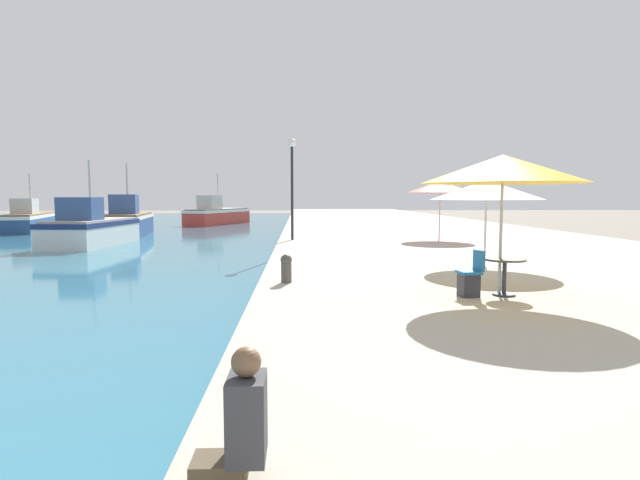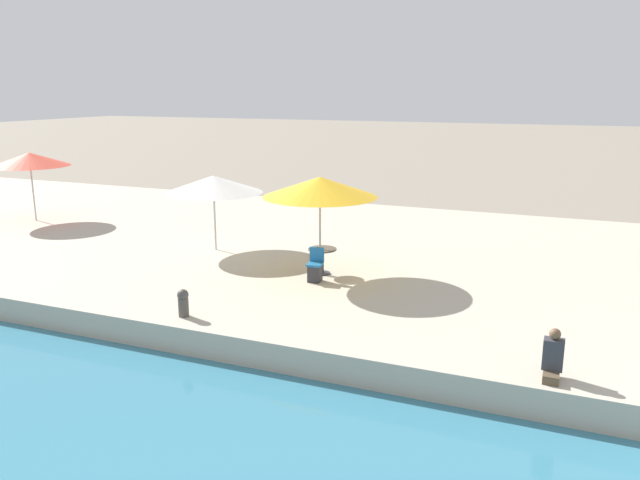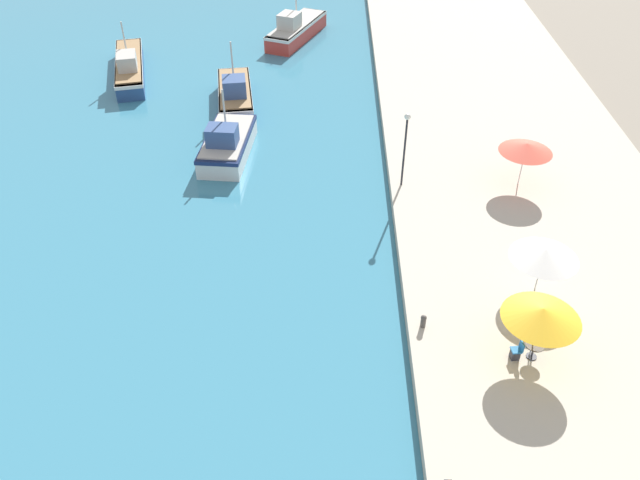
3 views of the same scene
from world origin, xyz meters
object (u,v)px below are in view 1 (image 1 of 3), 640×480
object	(u,v)px
fishing_boat_far	(31,220)
cafe_umbrella_white	(487,190)
fishing_boat_mid	(128,221)
cafe_umbrella_striped	(440,187)
person_at_quay	(241,422)
cafe_umbrella_pink	(503,169)
mooring_bollard	(286,267)
cafe_table	(505,269)
fishing_boat_near	(90,229)
fishing_boat_distant	(217,214)
lamppost	(292,172)
cafe_chair_left	(470,280)

from	to	relation	value
fishing_boat_far	cafe_umbrella_white	size ratio (longest dim) A/B	3.23
fishing_boat_mid	cafe_umbrella_white	world-z (taller)	fishing_boat_mid
cafe_umbrella_striped	person_at_quay	xyz separation A→B (m)	(-6.94, -19.65, -2.01)
cafe_umbrella_pink	mooring_bollard	world-z (taller)	cafe_umbrella_pink
cafe_table	person_at_quay	xyz separation A→B (m)	(-4.47, -6.31, -0.12)
fishing_boat_near	cafe_umbrella_pink	distance (m)	23.05
fishing_boat_distant	person_at_quay	size ratio (longest dim) A/B	9.45
fishing_boat_near	lamppost	xyz separation A→B (m)	(10.79, -4.21, 2.83)
fishing_boat_near	fishing_boat_far	distance (m)	15.54
cafe_umbrella_white	person_at_quay	size ratio (longest dim) A/B	3.33
fishing_boat_far	mooring_bollard	size ratio (longest dim) A/B	15.46
cafe_chair_left	mooring_bollard	size ratio (longest dim) A/B	1.39
fishing_boat_near	cafe_umbrella_striped	distance (m)	18.22
cafe_umbrella_pink	person_at_quay	world-z (taller)	cafe_umbrella_pink
fishing_boat_distant	cafe_umbrella_striped	xyz separation A→B (m)	(14.32, -24.81, 2.11)
fishing_boat_far	cafe_umbrella_pink	distance (m)	38.53
mooring_bollard	lamppost	size ratio (longest dim) A/B	0.14
cafe_table	person_at_quay	size ratio (longest dim) A/B	0.85
fishing_boat_far	fishing_boat_distant	world-z (taller)	fishing_boat_distant
fishing_boat_distant	person_at_quay	bearing A→B (deg)	-59.16
fishing_boat_far	cafe_umbrella_pink	size ratio (longest dim) A/B	3.19
fishing_boat_distant	cafe_umbrella_striped	distance (m)	28.72
fishing_boat_mid	fishing_boat_distant	xyz separation A→B (m)	(3.72, 13.81, -0.00)
cafe_umbrella_striped	cafe_table	size ratio (longest dim) A/B	3.76
fishing_boat_near	cafe_umbrella_white	bearing A→B (deg)	-34.58
cafe_chair_left	fishing_boat_near	bearing A→B (deg)	33.26
fishing_boat_mid	person_at_quay	xyz separation A→B (m)	(11.10, -30.64, 0.09)
fishing_boat_far	fishing_boat_distant	xyz separation A→B (m)	(12.86, 8.56, 0.09)
fishing_boat_near	fishing_boat_mid	world-z (taller)	fishing_boat_mid
cafe_umbrella_pink	fishing_boat_far	bearing A→B (deg)	129.82
fishing_boat_distant	cafe_chair_left	world-z (taller)	fishing_boat_distant
fishing_boat_near	cafe_chair_left	distance (m)	22.62
fishing_boat_far	cafe_umbrella_white	world-z (taller)	fishing_boat_far
fishing_boat_far	cafe_umbrella_striped	bearing A→B (deg)	-45.77
fishing_boat_mid	cafe_umbrella_pink	bearing A→B (deg)	-66.66
cafe_umbrella_pink	cafe_table	world-z (taller)	cafe_umbrella_pink
fishing_boat_mid	cafe_umbrella_white	xyz separation A→B (m)	(16.77, -20.09, 1.83)
fishing_boat_far	person_at_quay	bearing A→B (deg)	-75.47
fishing_boat_mid	lamppost	xyz separation A→B (m)	(11.18, -11.22, 2.78)
cafe_umbrella_pink	cafe_umbrella_white	bearing A→B (deg)	73.03
lamppost	cafe_umbrella_white	bearing A→B (deg)	-57.83
fishing_boat_distant	cafe_umbrella_striped	world-z (taller)	fishing_boat_distant
cafe_umbrella_white	lamppost	world-z (taller)	lamppost
mooring_bollard	cafe_umbrella_pink	bearing A→B (deg)	-20.79
cafe_umbrella_white	cafe_umbrella_striped	world-z (taller)	cafe_umbrella_striped
fishing_boat_near	cafe_chair_left	xyz separation A→B (m)	(14.45, -17.40, 0.07)
fishing_boat_distant	mooring_bollard	distance (m)	37.24
cafe_umbrella_striped	cafe_chair_left	distance (m)	13.95
cafe_table	cafe_chair_left	bearing A→B (deg)	-173.55
fishing_boat_mid	cafe_umbrella_white	bearing A→B (deg)	-59.34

